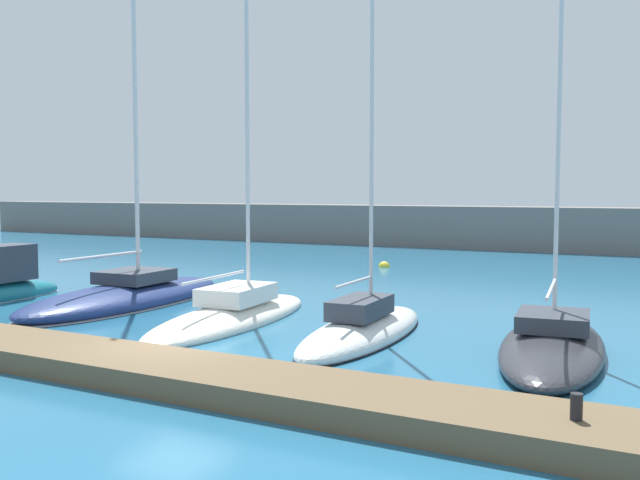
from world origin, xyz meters
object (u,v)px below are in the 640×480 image
(mooring_buoy_yellow, at_px, (384,267))
(sailboat_white_fourth, at_px, (363,330))
(sailboat_charcoal_fifth, at_px, (552,343))
(sailboat_ivory_third, at_px, (233,314))
(sailboat_navy_second, at_px, (128,294))
(dock_bollard, at_px, (576,407))

(mooring_buoy_yellow, bearing_deg, sailboat_white_fourth, -68.78)
(sailboat_charcoal_fifth, relative_size, mooring_buoy_yellow, 28.29)
(sailboat_ivory_third, distance_m, sailboat_charcoal_fifth, 9.98)
(sailboat_charcoal_fifth, bearing_deg, sailboat_white_fourth, 86.53)
(sailboat_navy_second, xyz_separation_m, dock_bollard, (17.09, -7.75, 0.38))
(sailboat_navy_second, distance_m, mooring_buoy_yellow, 16.71)
(mooring_buoy_yellow, height_order, dock_bollard, dock_bollard)
(sailboat_white_fourth, bearing_deg, sailboat_charcoal_fifth, -89.59)
(sailboat_white_fourth, distance_m, dock_bollard, 9.27)
(sailboat_white_fourth, bearing_deg, sailboat_navy_second, 79.20)
(sailboat_ivory_third, bearing_deg, sailboat_white_fourth, -99.12)
(sailboat_navy_second, distance_m, sailboat_charcoal_fifth, 15.59)
(sailboat_navy_second, xyz_separation_m, sailboat_white_fourth, (10.36, -1.39, -0.11))
(sailboat_ivory_third, xyz_separation_m, dock_bollard, (11.52, -6.67, 0.50))
(sailboat_navy_second, xyz_separation_m, mooring_buoy_yellow, (3.47, 16.34, -0.35))
(sailboat_navy_second, height_order, sailboat_white_fourth, sailboat_navy_second)
(sailboat_white_fourth, distance_m, sailboat_charcoal_fifth, 5.20)
(sailboat_white_fourth, xyz_separation_m, sailboat_charcoal_fifth, (5.19, 0.32, 0.09))
(sailboat_navy_second, relative_size, sailboat_white_fourth, 1.31)
(sailboat_charcoal_fifth, xyz_separation_m, mooring_buoy_yellow, (-12.08, 17.41, -0.34))
(sailboat_charcoal_fifth, bearing_deg, sailboat_navy_second, 79.04)
(sailboat_navy_second, distance_m, sailboat_ivory_third, 5.67)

